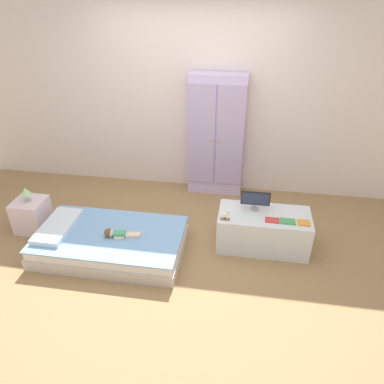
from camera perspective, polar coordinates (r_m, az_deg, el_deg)
ground_plane at (r=4.20m, az=-2.87°, el=-9.19°), size 10.00×10.00×0.02m
back_wall at (r=4.96m, az=0.47°, el=15.09°), size 6.40×0.05×2.70m
bed at (r=4.21m, az=-12.51°, el=-7.63°), size 1.60×0.93×0.25m
pillow at (r=4.36m, az=-20.17°, el=-4.99°), size 0.32×0.67×0.06m
doll at (r=4.05m, az=-11.82°, el=-6.36°), size 0.39×0.15×0.10m
nightstand at (r=4.81m, az=-23.68°, el=-3.30°), size 0.35×0.35×0.40m
table_lamp at (r=4.65m, az=-24.50°, el=0.01°), size 0.12×0.12×0.18m
wardrobe at (r=4.94m, az=3.80°, el=8.60°), size 0.74×0.25×1.66m
tv_stand at (r=4.21m, az=10.99°, el=-5.84°), size 1.01×0.50×0.43m
tv_monitor at (r=4.08m, az=9.86°, el=-1.13°), size 0.32×0.10×0.22m
rocking_horse_toy at (r=3.91m, az=5.31°, el=-3.61°), size 0.10×0.04×0.12m
book_red at (r=4.00m, az=12.40°, el=-4.31°), size 0.15×0.10×0.01m
book_green at (r=4.01m, az=14.71°, el=-4.45°), size 0.15×0.10×0.02m
book_orange at (r=4.04m, az=17.03°, el=-4.61°), size 0.12×0.11×0.02m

